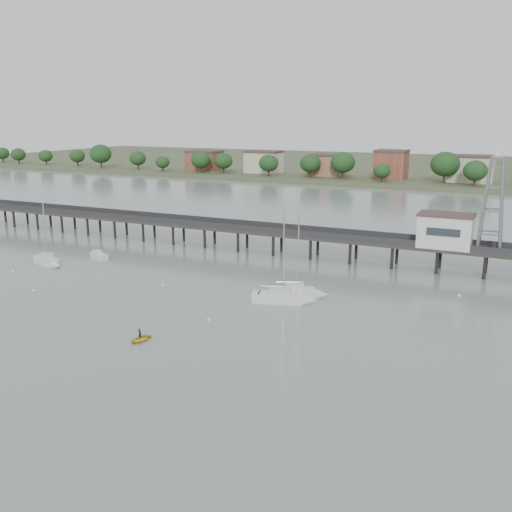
# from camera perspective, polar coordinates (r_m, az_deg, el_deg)

# --- Properties ---
(ground_plane) EXTENTS (500.00, 500.00, 0.00)m
(ground_plane) POSITION_cam_1_polar(r_m,az_deg,el_deg) (53.16, -21.07, -14.08)
(ground_plane) COLOR gray
(ground_plane) RESTS_ON ground
(pier) EXTENTS (150.00, 5.00, 5.50)m
(pier) POSITION_cam_1_polar(r_m,az_deg,el_deg) (100.24, 3.99, 2.17)
(pier) COLOR #2D2823
(pier) RESTS_ON ground
(pier_building) EXTENTS (8.40, 5.40, 5.30)m
(pier_building) POSITION_cam_1_polar(r_m,az_deg,el_deg) (93.80, 18.41, 2.46)
(pier_building) COLOR silver
(pier_building) RESTS_ON ground
(lattice_tower) EXTENTS (3.20, 3.20, 15.50)m
(lattice_tower) POSITION_cam_1_polar(r_m,az_deg,el_deg) (92.59, 22.62, 4.75)
(lattice_tower) COLOR slate
(lattice_tower) RESTS_ON ground
(sailboat_b) EXTENTS (6.66, 3.63, 10.75)m
(sailboat_b) POSITION_cam_1_polar(r_m,az_deg,el_deg) (99.65, -19.94, -0.57)
(sailboat_b) COLOR silver
(sailboat_b) RESTS_ON ground
(sailboat_c) EXTENTS (8.08, 4.38, 12.86)m
(sailboat_c) POSITION_cam_1_polar(r_m,az_deg,el_deg) (75.48, 3.33, -4.24)
(sailboat_c) COLOR silver
(sailboat_c) RESTS_ON ground
(sailboat_f) EXTENTS (7.50, 4.79, 12.08)m
(sailboat_f) POSITION_cam_1_polar(r_m,az_deg,el_deg) (77.73, 4.68, -3.72)
(sailboat_f) COLOR silver
(sailboat_f) RESTS_ON ground
(white_tender) EXTENTS (4.32, 3.19, 1.55)m
(white_tender) POSITION_cam_1_polar(r_m,az_deg,el_deg) (102.10, -15.45, -0.00)
(white_tender) COLOR silver
(white_tender) RESTS_ON ground
(yellow_dinghy) EXTENTS (2.04, 0.89, 2.76)m
(yellow_dinghy) POSITION_cam_1_polar(r_m,az_deg,el_deg) (64.60, -11.51, -8.32)
(yellow_dinghy) COLOR yellow
(yellow_dinghy) RESTS_ON ground
(dinghy_occupant) EXTENTS (0.54, 1.22, 0.28)m
(dinghy_occupant) POSITION_cam_1_polar(r_m,az_deg,el_deg) (64.60, -11.51, -8.32)
(dinghy_occupant) COLOR black
(dinghy_occupant) RESTS_ON ground
(mooring_buoys) EXTENTS (84.53, 23.79, 0.39)m
(mooring_buoys) POSITION_cam_1_polar(r_m,az_deg,el_deg) (76.41, -2.48, -4.45)
(mooring_buoys) COLOR beige
(mooring_buoys) RESTS_ON ground
(far_shore) EXTENTS (500.00, 170.00, 10.40)m
(far_shore) POSITION_cam_1_polar(r_m,az_deg,el_deg) (274.39, 17.95, 8.39)
(far_shore) COLOR #475133
(far_shore) RESTS_ON ground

